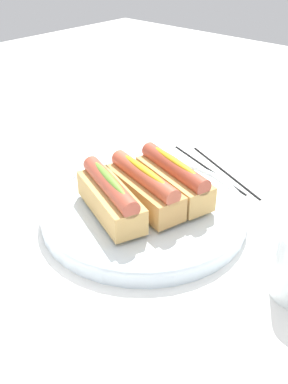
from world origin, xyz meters
TOP-DOWN VIEW (x-y plane):
  - ground_plane at (0.00, 0.00)m, footprint 2.40×2.40m
  - serving_bowl at (-0.02, 0.01)m, footprint 0.32×0.32m
  - hotdog_front at (-0.04, -0.05)m, footprint 0.16×0.09m
  - hotdog_back at (-0.02, 0.01)m, footprint 0.16×0.09m
  - hotdog_side at (-0.00, 0.06)m, footprint 0.16×0.10m
  - chopstick_near at (0.00, -0.20)m, footprint 0.21×0.07m
  - chopstick_far at (-0.03, -0.21)m, footprint 0.20×0.09m

SIDE VIEW (x-z plane):
  - ground_plane at x=0.00m, z-range 0.00..0.00m
  - chopstick_near at x=0.00m, z-range 0.00..0.01m
  - chopstick_far at x=-0.03m, z-range 0.00..0.01m
  - serving_bowl at x=-0.02m, z-range 0.00..0.03m
  - hotdog_front at x=-0.04m, z-range 0.02..0.09m
  - hotdog_back at x=-0.02m, z-range 0.02..0.09m
  - hotdog_side at x=0.00m, z-range 0.02..0.09m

